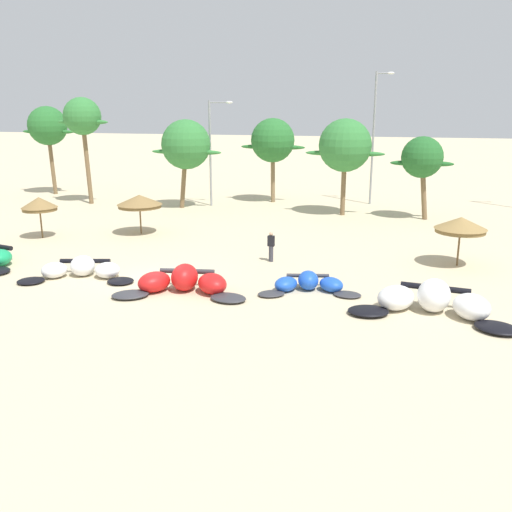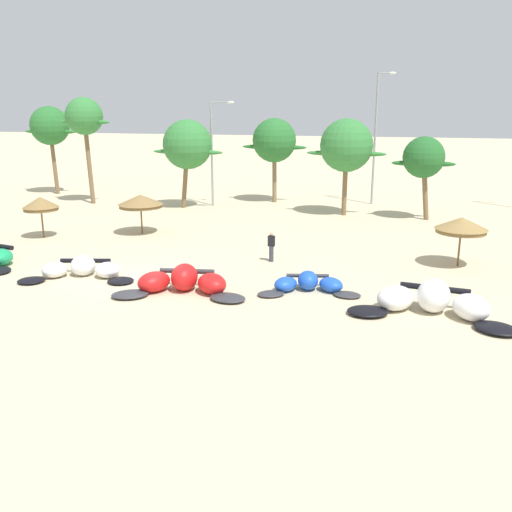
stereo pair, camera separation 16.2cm
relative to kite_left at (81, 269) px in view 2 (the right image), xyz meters
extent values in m
plane|color=beige|center=(3.76, 0.35, -0.39)|extent=(260.00, 260.00, 0.00)
ellipsoid|color=black|center=(-1.84, -1.36, -0.29)|extent=(1.70, 1.68, 0.20)
ellipsoid|color=white|center=(-1.25, -0.33, -0.01)|extent=(1.55, 1.60, 0.75)
ellipsoid|color=white|center=(-0.07, 0.30, 0.12)|extent=(1.44, 1.51, 1.01)
ellipsoid|color=white|center=(1.26, 0.29, -0.01)|extent=(1.72, 1.71, 0.75)
ellipsoid|color=black|center=(2.26, -0.34, -0.29)|extent=(1.38, 1.30, 0.20)
cylinder|color=black|center=(-0.18, 0.73, 0.23)|extent=(2.46, 0.81, 0.23)
cube|color=black|center=(-0.04, 0.18, 0.12)|extent=(0.98, 0.66, 0.04)
ellipsoid|color=#333338|center=(3.63, -2.09, -0.27)|extent=(1.98, 1.82, 0.24)
ellipsoid|color=red|center=(4.33, -1.10, 0.06)|extent=(1.79, 1.97, 0.90)
ellipsoid|color=red|center=(5.59, -0.57, 0.22)|extent=(1.42, 1.76, 1.21)
ellipsoid|color=red|center=(6.94, -0.71, 0.06)|extent=(1.97, 1.99, 0.90)
ellipsoid|color=#333338|center=(7.90, -1.45, -0.27)|extent=(1.81, 1.49, 0.24)
cylinder|color=#333338|center=(5.51, -0.02, 0.33)|extent=(2.53, 0.60, 0.23)
cube|color=#333338|center=(5.61, -0.73, 0.22)|extent=(0.99, 0.71, 0.04)
ellipsoid|color=#333338|center=(9.55, -0.37, -0.30)|extent=(1.52, 1.43, 0.17)
ellipsoid|color=blue|center=(10.05, 0.43, -0.07)|extent=(1.32, 1.48, 0.63)
ellipsoid|color=blue|center=(10.99, 0.90, 0.04)|extent=(1.16, 1.39, 0.86)
ellipsoid|color=blue|center=(12.03, 0.87, -0.07)|extent=(1.52, 1.50, 0.63)
ellipsoid|color=#333338|center=(12.81, 0.34, -0.30)|extent=(1.33, 1.08, 0.17)
cylinder|color=#333338|center=(10.89, 1.32, 0.13)|extent=(1.95, 0.59, 0.18)
cube|color=#333338|center=(11.01, 0.78, 0.04)|extent=(0.79, 0.58, 0.04)
ellipsoid|color=black|center=(13.82, -1.63, -0.25)|extent=(1.89, 1.65, 0.27)
ellipsoid|color=white|center=(14.86, -0.79, 0.11)|extent=(2.08, 2.10, 1.00)
ellipsoid|color=white|center=(16.35, -0.61, 0.29)|extent=(1.52, 1.80, 1.35)
ellipsoid|color=white|center=(17.74, -1.16, 0.11)|extent=(1.93, 2.07, 1.00)
ellipsoid|color=black|center=(18.54, -2.23, -0.25)|extent=(2.07, 1.92, 0.27)
cylinder|color=black|center=(16.42, -0.04, 0.41)|extent=(2.79, 0.61, 0.25)
cube|color=black|center=(16.33, -0.77, 0.29)|extent=(1.08, 0.72, 0.04)
cylinder|color=brown|center=(-6.89, 6.91, 0.58)|extent=(0.10, 0.10, 1.94)
cone|color=olive|center=(-6.89, 6.91, 1.88)|extent=(2.20, 2.20, 0.65)
cylinder|color=brown|center=(-6.89, 6.91, 1.45)|extent=(2.09, 2.09, 0.20)
cylinder|color=brown|center=(-1.34, 9.49, 0.58)|extent=(0.10, 0.10, 1.93)
cone|color=olive|center=(-1.34, 9.49, 1.86)|extent=(2.89, 2.89, 0.63)
cylinder|color=brown|center=(-1.34, 9.49, 1.44)|extent=(2.75, 2.75, 0.20)
cylinder|color=brown|center=(17.93, 6.64, 0.60)|extent=(0.10, 0.10, 1.97)
cone|color=olive|center=(17.93, 6.64, 1.89)|extent=(2.64, 2.64, 0.61)
cylinder|color=olive|center=(17.93, 6.64, 1.49)|extent=(2.51, 2.51, 0.20)
cylinder|color=#383842|center=(8.32, 5.05, 0.04)|extent=(0.24, 0.24, 0.85)
cube|color=black|center=(8.32, 5.05, 0.74)|extent=(0.36, 0.22, 0.56)
sphere|color=tan|center=(8.32, 5.05, 1.13)|extent=(0.20, 0.20, 0.20)
cylinder|color=brown|center=(-16.67, 23.09, 2.75)|extent=(0.56, 0.36, 6.28)
sphere|color=#286B2D|center=(-16.77, 23.09, 5.89)|extent=(3.53, 3.53, 3.53)
ellipsoid|color=#286B2D|center=(-18.19, 23.09, 5.36)|extent=(2.47, 0.50, 0.36)
ellipsoid|color=#286B2D|center=(-15.36, 23.09, 5.36)|extent=(2.47, 0.50, 0.36)
cylinder|color=brown|center=(-10.63, 19.11, 3.23)|extent=(0.60, 0.36, 7.23)
sphere|color=#337A38|center=(-10.75, 19.11, 6.84)|extent=(3.05, 3.05, 3.05)
ellipsoid|color=#337A38|center=(-11.97, 19.11, 6.38)|extent=(2.14, 0.50, 0.36)
ellipsoid|color=#337A38|center=(-9.53, 19.11, 6.38)|extent=(2.14, 0.50, 0.36)
cylinder|color=brown|center=(-2.04, 19.13, 2.16)|extent=(0.88, 0.36, 5.10)
sphere|color=#337A38|center=(-1.78, 19.13, 4.70)|extent=(3.91, 3.91, 3.91)
ellipsoid|color=#337A38|center=(-3.34, 19.13, 4.12)|extent=(2.74, 0.50, 0.36)
ellipsoid|color=#337A38|center=(-0.21, 19.13, 4.12)|extent=(2.74, 0.50, 0.36)
cylinder|color=#7F6647|center=(4.29, 23.68, 2.23)|extent=(0.42, 0.36, 5.24)
sphere|color=#286B2D|center=(4.26, 23.68, 4.85)|extent=(3.68, 3.68, 3.68)
ellipsoid|color=#286B2D|center=(2.79, 23.68, 4.29)|extent=(2.58, 0.50, 0.36)
ellipsoid|color=#286B2D|center=(5.74, 23.68, 4.29)|extent=(2.58, 0.50, 0.36)
cylinder|color=brown|center=(10.73, 19.19, 2.23)|extent=(0.37, 0.36, 5.23)
sphere|color=#337A38|center=(10.73, 19.19, 4.84)|extent=(3.91, 3.91, 3.91)
ellipsoid|color=#337A38|center=(9.16, 19.19, 4.25)|extent=(2.74, 0.50, 0.36)
ellipsoid|color=#337A38|center=(12.30, 19.19, 4.25)|extent=(2.74, 0.50, 0.36)
cylinder|color=brown|center=(16.53, 18.96, 1.86)|extent=(0.87, 0.36, 4.51)
sphere|color=#236028|center=(16.27, 18.96, 4.11)|extent=(2.96, 2.96, 2.96)
ellipsoid|color=#236028|center=(15.09, 18.96, 3.67)|extent=(2.07, 0.50, 0.36)
ellipsoid|color=#236028|center=(17.46, 18.96, 3.67)|extent=(2.07, 0.50, 0.36)
cylinder|color=gray|center=(-0.28, 20.68, 3.85)|extent=(0.18, 0.18, 8.47)
cylinder|color=gray|center=(0.55, 20.68, 7.93)|extent=(1.66, 0.10, 0.10)
ellipsoid|color=silver|center=(1.38, 20.68, 7.93)|extent=(0.56, 0.24, 0.20)
cylinder|color=gray|center=(12.51, 24.77, 4.97)|extent=(0.18, 0.18, 10.72)
cylinder|color=gray|center=(13.06, 24.77, 10.18)|extent=(1.10, 0.10, 0.10)
ellipsoid|color=silver|center=(13.62, 24.77, 10.18)|extent=(0.56, 0.24, 0.20)
camera|label=1|loc=(14.57, -23.05, 7.71)|focal=39.14mm
camera|label=2|loc=(14.72, -23.01, 7.71)|focal=39.14mm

